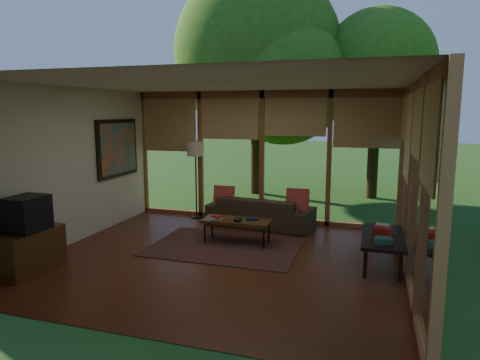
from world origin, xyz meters
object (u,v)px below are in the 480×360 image
(media_cabinet, at_px, (28,251))
(side_console, at_px, (383,238))
(sofa, at_px, (260,212))
(floor_lamp, at_px, (196,153))
(television, at_px, (27,214))
(coffee_table, at_px, (237,221))

(media_cabinet, height_order, side_console, media_cabinet)
(sofa, xyz_separation_m, floor_lamp, (-1.50, 0.28, 1.10))
(side_console, bearing_deg, sofa, 145.92)
(sofa, bearing_deg, television, 59.18)
(sofa, bearing_deg, floor_lamp, -3.89)
(television, height_order, coffee_table, television)
(media_cabinet, distance_m, television, 0.55)
(floor_lamp, xyz_separation_m, coffee_table, (1.39, -1.47, -1.01))
(media_cabinet, bearing_deg, sofa, 52.32)
(sofa, xyz_separation_m, side_console, (2.29, -1.55, 0.11))
(television, xyz_separation_m, floor_lamp, (1.05, 3.61, 0.56))
(sofa, bearing_deg, side_console, 152.56)
(television, height_order, floor_lamp, floor_lamp)
(coffee_table, distance_m, side_console, 2.43)
(sofa, height_order, television, television)
(floor_lamp, height_order, coffee_table, floor_lamp)
(media_cabinet, bearing_deg, coffee_table, 41.01)
(coffee_table, relative_size, side_console, 0.86)
(sofa, xyz_separation_m, media_cabinet, (-2.58, -3.34, -0.00))
(floor_lamp, relative_size, side_console, 1.18)
(floor_lamp, height_order, side_console, floor_lamp)
(television, bearing_deg, floor_lamp, 73.74)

